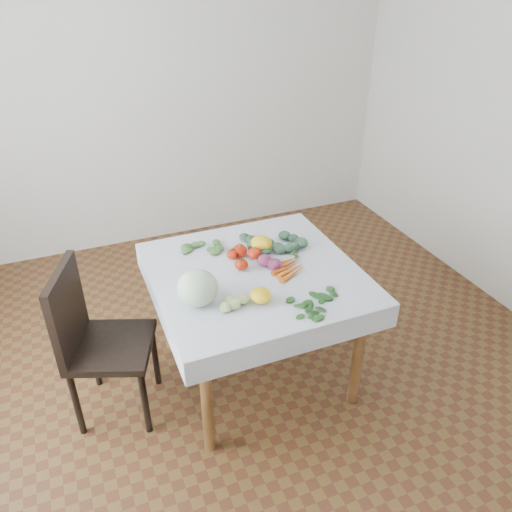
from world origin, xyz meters
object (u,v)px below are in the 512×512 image
Objects in this scene: chair at (93,335)px; carrot_bunch at (289,267)px; cabbage at (198,288)px; heirloom_back at (261,244)px; table at (255,286)px.

chair is 1.12m from carrot_bunch.
heirloom_back is (0.50, 0.37, -0.05)m from cabbage.
table is at bearing -3.85° from chair.
carrot_bunch is (0.56, 0.11, -0.08)m from cabbage.
chair is 0.65m from cabbage.
chair reaches higher than carrot_bunch.
table is 4.60× the size of carrot_bunch.
cabbage is 0.57m from carrot_bunch.
cabbage is (-0.38, -0.17, 0.19)m from table.
chair reaches higher than table.
chair reaches higher than heirloom_back.
cabbage reaches higher than carrot_bunch.
table is 0.92m from chair.
heirloom_back is at bearing 59.13° from table.
heirloom_back is at bearing 103.66° from carrot_bunch.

